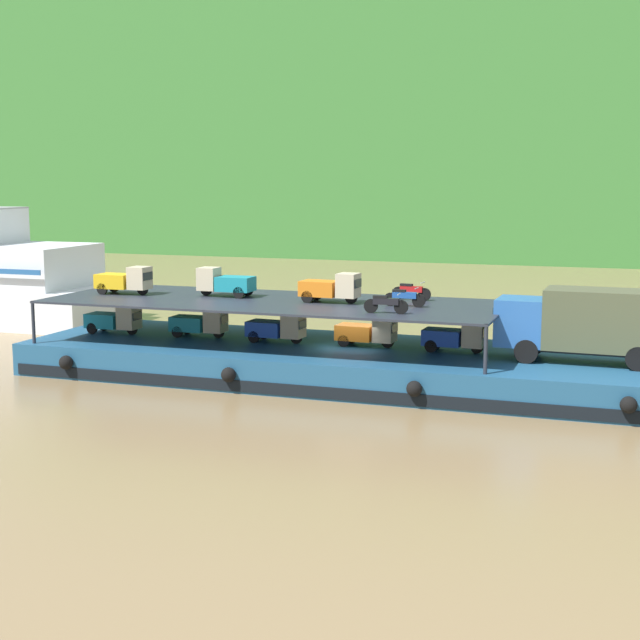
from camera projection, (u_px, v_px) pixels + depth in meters
name	position (u px, v px, depth m)	size (l,w,h in m)	color
ground_plane	(351.00, 380.00, 42.64)	(400.00, 400.00, 0.00)	olive
hillside_far_bank	(540.00, 85.00, 109.35)	(142.89, 31.13, 35.70)	#387533
cargo_barge	(350.00, 364.00, 42.51)	(30.47, 9.12, 1.50)	navy
covered_lorry	(585.00, 323.00, 38.72)	(7.90, 2.48, 3.10)	#285BA3
cargo_rack	(273.00, 302.00, 43.36)	(21.27, 7.80, 2.00)	#232833
mini_truck_lower_stern	(114.00, 320.00, 46.20)	(2.75, 1.21, 1.38)	teal
mini_truck_lower_aft	(200.00, 323.00, 45.20)	(2.76, 1.23, 1.38)	teal
mini_truck_lower_mid	(277.00, 328.00, 43.67)	(2.79, 1.29, 1.38)	#1E47B7
mini_truck_lower_fore	(367.00, 332.00, 42.60)	(2.79, 1.29, 1.38)	orange
mini_truck_lower_bow	(455.00, 337.00, 41.27)	(2.78, 1.27, 1.38)	#1E47B7
mini_truck_upper_stern	(125.00, 280.00, 45.70)	(2.75, 1.22, 1.38)	gold
mini_truck_upper_mid	(225.00, 282.00, 44.81)	(2.75, 1.22, 1.38)	teal
mini_truck_upper_fore	(331.00, 288.00, 42.58)	(2.79, 1.30, 1.38)	orange
motorcycle_upper_port	(385.00, 303.00, 39.13)	(1.90, 0.55, 0.87)	black
motorcycle_upper_centre	(404.00, 297.00, 41.24)	(1.90, 0.55, 0.87)	black
motorcycle_upper_stbd	(411.00, 291.00, 43.51)	(1.90, 0.55, 0.87)	black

